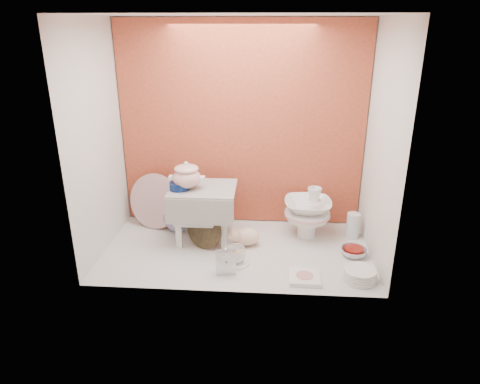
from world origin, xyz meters
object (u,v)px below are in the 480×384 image
object	(u,v)px
floral_platter	(155,201)
blue_white_vase	(179,214)
soup_tureen	(187,175)
mantel_clock	(226,261)
plush_pig	(246,236)
gold_rim_teacup	(235,254)
crystal_bowl	(354,252)
porcelain_tower	(307,212)
step_stool	(204,214)
dinner_plate_stack	(360,275)

from	to	relation	value
floral_platter	blue_white_vase	bearing A→B (deg)	-9.99
soup_tureen	blue_white_vase	bearing A→B (deg)	121.76
mantel_clock	plush_pig	bearing A→B (deg)	64.59
soup_tureen	gold_rim_teacup	size ratio (longest dim) A/B	1.80
crystal_bowl	porcelain_tower	size ratio (longest dim) A/B	0.45
step_stool	porcelain_tower	size ratio (longest dim) A/B	1.19
step_stool	dinner_plate_stack	size ratio (longest dim) A/B	2.17
soup_tureen	gold_rim_teacup	world-z (taller)	soup_tureen
dinner_plate_stack	gold_rim_teacup	bearing A→B (deg)	169.42
soup_tureen	crystal_bowl	distance (m)	1.24
blue_white_vase	gold_rim_teacup	distance (m)	0.67
mantel_clock	dinner_plate_stack	size ratio (longest dim) A/B	0.86
floral_platter	porcelain_tower	world-z (taller)	floral_platter
porcelain_tower	step_stool	bearing A→B (deg)	-172.24
step_stool	crystal_bowl	world-z (taller)	step_stool
floral_platter	plush_pig	xyz separation A→B (m)	(0.71, -0.26, -0.14)
step_stool	porcelain_tower	world-z (taller)	step_stool
blue_white_vase	mantel_clock	xyz separation A→B (m)	(0.41, -0.60, -0.03)
plush_pig	gold_rim_teacup	size ratio (longest dim) A/B	1.79
step_stool	floral_platter	world-z (taller)	floral_platter
blue_white_vase	porcelain_tower	bearing A→B (deg)	-2.97
mantel_clock	porcelain_tower	xyz separation A→B (m)	(0.53, 0.55, 0.10)
plush_pig	soup_tureen	bearing A→B (deg)	166.53
step_stool	crystal_bowl	size ratio (longest dim) A/B	2.62
soup_tureen	mantel_clock	xyz separation A→B (m)	(0.31, -0.43, -0.40)
floral_platter	mantel_clock	size ratio (longest dim) A/B	2.33
porcelain_tower	crystal_bowl	bearing A→B (deg)	-42.88
gold_rim_teacup	porcelain_tower	bearing A→B (deg)	41.19
blue_white_vase	mantel_clock	bearing A→B (deg)	-55.43
soup_tureen	crystal_bowl	bearing A→B (deg)	-7.38
blue_white_vase	mantel_clock	world-z (taller)	blue_white_vase
step_stool	dinner_plate_stack	distance (m)	1.13
soup_tureen	dinner_plate_stack	size ratio (longest dim) A/B	1.12
step_stool	dinner_plate_stack	bearing A→B (deg)	-25.43
floral_platter	blue_white_vase	distance (m)	0.21
crystal_bowl	gold_rim_teacup	bearing A→B (deg)	-169.06
soup_tureen	mantel_clock	size ratio (longest dim) A/B	1.31
gold_rim_teacup	crystal_bowl	world-z (taller)	gold_rim_teacup
mantel_clock	plush_pig	world-z (taller)	mantel_clock
floral_platter	gold_rim_teacup	bearing A→B (deg)	-38.00
blue_white_vase	gold_rim_teacup	xyz separation A→B (m)	(0.46, -0.47, -0.06)
floral_platter	crystal_bowl	size ratio (longest dim) A/B	2.42
dinner_plate_stack	plush_pig	bearing A→B (deg)	150.93
mantel_clock	porcelain_tower	world-z (taller)	porcelain_tower
gold_rim_teacup	porcelain_tower	distance (m)	0.66
mantel_clock	crystal_bowl	bearing A→B (deg)	8.67
porcelain_tower	gold_rim_teacup	bearing A→B (deg)	-138.81
floral_platter	step_stool	bearing A→B (deg)	-24.50
gold_rim_teacup	porcelain_tower	size ratio (longest dim) A/B	0.34
mantel_clock	soup_tureen	bearing A→B (deg)	115.79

